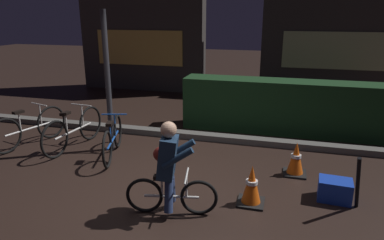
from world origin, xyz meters
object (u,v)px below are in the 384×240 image
Objects in this scene: street_post at (108,83)px; blue_crate at (335,190)px; cyclist at (169,168)px; closed_umbrella at (358,183)px; parked_bike_leftmost at (29,128)px; traffic_cone_near at (252,186)px; parked_bike_center_left at (113,139)px; parked_bike_left_mid at (74,130)px; traffic_cone_far at (296,159)px.

street_post is 4.13m from blue_crate.
cyclist is 2.42m from closed_umbrella.
cyclist is (-2.10, -0.90, 0.48)m from blue_crate.
blue_crate is (5.50, -0.68, -0.20)m from parked_bike_leftmost.
street_post is 3.00× the size of closed_umbrella.
traffic_cone_near is at bearing -62.33° from closed_umbrella.
street_post is 1.90m from parked_bike_leftmost.
closed_umbrella reaches higher than parked_bike_center_left.
parked_bike_leftmost is 5.55m from blue_crate.
parked_bike_center_left is at bearing 158.78° from traffic_cone_near.
street_post is at bearing 15.11° from parked_bike_center_left.
parked_bike_left_mid is 1.13× the size of parked_bike_center_left.
traffic_cone_near is (2.58, -1.00, -0.06)m from parked_bike_center_left.
parked_bike_leftmost is 0.95× the size of parked_bike_left_mid.
cyclist reaches higher than traffic_cone_far.
blue_crate is 0.52× the size of closed_umbrella.
blue_crate is at bearing -13.11° from street_post.
traffic_cone_far is (0.58, 1.10, -0.00)m from traffic_cone_near.
street_post reaches higher than parked_bike_center_left.
closed_umbrella is at bearing -15.72° from street_post.
traffic_cone_far is 0.88m from blue_crate.
closed_umbrella reaches higher than parked_bike_leftmost.
blue_crate is (3.87, -0.90, -1.13)m from street_post.
parked_bike_leftmost is 4.53m from traffic_cone_near.
parked_bike_left_mid reaches higher than traffic_cone_near.
traffic_cone_near is 1.02× the size of traffic_cone_far.
traffic_cone_far is (3.16, 0.09, -0.07)m from parked_bike_center_left.
blue_crate is (1.10, 0.40, -0.12)m from traffic_cone_near.
blue_crate is at bearing -117.27° from closed_umbrella.
cyclist reaches higher than parked_bike_left_mid.
parked_bike_left_mid reaches higher than traffic_cone_far.
closed_umbrella reaches higher than traffic_cone_near.
cyclist is (1.77, -1.80, -0.65)m from street_post.
parked_bike_center_left is 1.22× the size of cyclist.
parked_bike_center_left is at bearing 125.62° from cyclist.
cyclist reaches higher than traffic_cone_near.
parked_bike_leftmost is at bearing 166.25° from traffic_cone_near.
cyclist is (2.49, -1.68, 0.27)m from parked_bike_left_mid.
traffic_cone_near is (2.76, -1.30, -1.01)m from street_post.
blue_crate is at bearing 12.31° from cyclist.
blue_crate is (0.52, -0.70, -0.11)m from traffic_cone_far.
traffic_cone_far is 1.24× the size of blue_crate.
parked_bike_leftmost is at bearing -179.77° from traffic_cone_far.
street_post is at bearing 154.78° from traffic_cone_near.
traffic_cone_near is (4.40, -1.08, -0.08)m from parked_bike_leftmost.
street_post is 2.05× the size of cyclist.
traffic_cone_far is 1.21m from closed_umbrella.
cyclist is at bearing -53.10° from closed_umbrella.
cyclist is at bearing -153.21° from traffic_cone_near.
traffic_cone_near is at bearing -25.22° from street_post.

